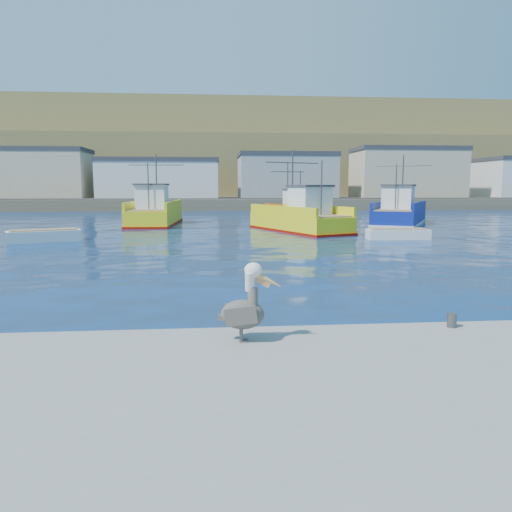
{
  "coord_description": "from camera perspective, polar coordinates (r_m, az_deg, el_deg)",
  "views": [
    {
      "loc": [
        -2.07,
        -13.28,
        3.48
      ],
      "look_at": [
        -0.56,
        3.52,
        1.11
      ],
      "focal_mm": 35.0,
      "sensor_mm": 36.0,
      "label": 1
    }
  ],
  "objects": [
    {
      "name": "trawler_yellow_b",
      "position": [
        38.78,
        5.13,
        4.27
      ],
      "size": [
        7.08,
        10.66,
        6.36
      ],
      "color": "yellow",
      "rests_on": "ground"
    },
    {
      "name": "pelican",
      "position": [
        9.63,
        -1.3,
        -5.94
      ],
      "size": [
        1.25,
        0.57,
        1.54
      ],
      "color": "#595451",
      "rests_on": "dock"
    },
    {
      "name": "dock_bollards",
      "position": [
        10.62,
        9.7,
        -7.55
      ],
      "size": [
        36.2,
        0.2,
        0.3
      ],
      "color": "#4C4C4C",
      "rests_on": "dock"
    },
    {
      "name": "boat_orange",
      "position": [
        51.34,
        4.08,
        5.2
      ],
      "size": [
        4.69,
        7.75,
        5.95
      ],
      "color": "#CC5103",
      "rests_on": "ground"
    },
    {
      "name": "trawler_yellow_a",
      "position": [
        46.69,
        -11.47,
        4.84
      ],
      "size": [
        5.09,
        11.32,
        6.49
      ],
      "color": "yellow",
      "rests_on": "ground"
    },
    {
      "name": "ground",
      "position": [
        13.88,
        3.62,
        -6.52
      ],
      "size": [
        260.0,
        260.0,
        0.0
      ],
      "primitive_type": "plane",
      "color": "#061D4E",
      "rests_on": "ground"
    },
    {
      "name": "trawler_blue",
      "position": [
        48.17,
        16.08,
        4.75
      ],
      "size": [
        8.37,
        11.08,
        6.43
      ],
      "color": "navy",
      "rests_on": "ground"
    },
    {
      "name": "far_shore",
      "position": [
        122.63,
        -4.23,
        10.55
      ],
      "size": [
        200.0,
        81.0,
        24.0
      ],
      "color": "brown",
      "rests_on": "ground"
    },
    {
      "name": "skiff_mid",
      "position": [
        34.23,
        15.89,
        2.33
      ],
      "size": [
        4.07,
        1.62,
        0.87
      ],
      "color": "silver",
      "rests_on": "ground"
    },
    {
      "name": "skiff_far",
      "position": [
        51.03,
        16.83,
        4.09
      ],
      "size": [
        3.07,
        4.57,
        0.94
      ],
      "color": "silver",
      "rests_on": "ground"
    },
    {
      "name": "skiff_left",
      "position": [
        34.2,
        -23.07,
        2.03
      ],
      "size": [
        4.6,
        3.0,
        0.95
      ],
      "color": "silver",
      "rests_on": "ground"
    }
  ]
}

